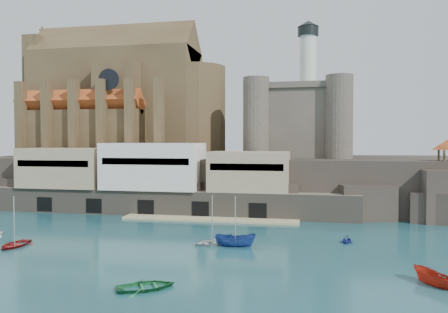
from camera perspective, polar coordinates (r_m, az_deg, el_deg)
ground at (r=58.17m, az=-7.95°, el=-11.27°), size 300.00×300.00×0.00m
promontory at (r=95.09m, az=-0.25°, el=-3.07°), size 100.00×36.00×10.00m
quay at (r=82.11m, az=-9.40°, el=-3.10°), size 70.00×12.00×13.05m
church at (r=104.84m, az=-13.00°, el=6.76°), size 47.00×25.93×30.51m
castle_keep at (r=94.70m, az=9.68°, el=4.99°), size 21.20×21.20×29.30m
boat_0 at (r=62.42m, az=-25.68°, el=-10.53°), size 3.72×1.17×5.17m
boat_2 at (r=56.51m, az=1.49°, el=-11.65°), size 2.12×2.06×5.25m
boat_3 at (r=41.76m, az=-10.15°, el=-16.65°), size 2.93×3.86×5.37m
boat_5 at (r=46.33m, az=25.79°, el=-14.93°), size 2.47×2.48×4.63m
boat_6 at (r=57.58m, az=-1.54°, el=-11.39°), size 2.95×3.62×5.13m
boat_7 at (r=60.69m, az=15.74°, el=-10.77°), size 2.56×2.01×2.59m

